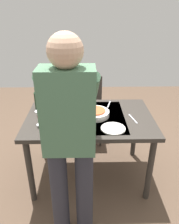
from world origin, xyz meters
TOP-DOWN VIEW (x-y plane):
  - ground_plane at (0.00, 0.00)m, footprint 6.00×6.00m
  - dining_table at (0.00, 0.00)m, footprint 1.30×0.87m
  - chair_near at (0.01, -0.81)m, footprint 0.40×0.40m
  - person_server at (0.15, 0.69)m, footprint 0.42×0.61m
  - wine_bottle at (0.55, -0.17)m, footprint 0.07×0.07m
  - wine_glass_left at (0.48, 0.17)m, footprint 0.07×0.07m
  - water_cup_near_left at (0.35, 0.19)m, footprint 0.07×0.07m
  - water_cup_near_right at (0.30, 0.29)m, footprint 0.07×0.07m
  - serving_bowl_pasta at (-0.06, -0.01)m, footprint 0.30×0.30m
  - side_bowl_salad at (0.26, -0.21)m, footprint 0.18×0.18m
  - side_bowl_bread at (0.23, 0.05)m, footprint 0.16×0.16m
  - dinner_plate_near at (-0.22, 0.26)m, footprint 0.23×0.23m
  - table_knife at (-0.44, 0.07)m, footprint 0.06×0.20m
  - table_fork at (-0.23, -0.29)m, footprint 0.06×0.18m

SIDE VIEW (x-z plane):
  - ground_plane at x=0.00m, z-range 0.00..0.00m
  - chair_near at x=0.01m, z-range 0.07..0.98m
  - dining_table at x=0.00m, z-range 0.30..1.07m
  - table_knife at x=-0.44m, z-range 0.77..0.78m
  - table_fork at x=-0.23m, z-range 0.77..0.78m
  - dinner_plate_near at x=-0.22m, z-range 0.77..0.78m
  - serving_bowl_pasta at x=-0.06m, z-range 0.77..0.84m
  - side_bowl_salad at x=0.26m, z-range 0.77..0.84m
  - side_bowl_bread at x=0.23m, z-range 0.77..0.84m
  - water_cup_near_left at x=0.35m, z-range 0.77..0.86m
  - water_cup_near_right at x=0.30m, z-range 0.77..0.88m
  - wine_glass_left at x=0.48m, z-range 0.80..0.95m
  - wine_bottle at x=0.55m, z-range 0.74..1.03m
  - person_server at x=0.15m, z-range 0.12..1.81m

